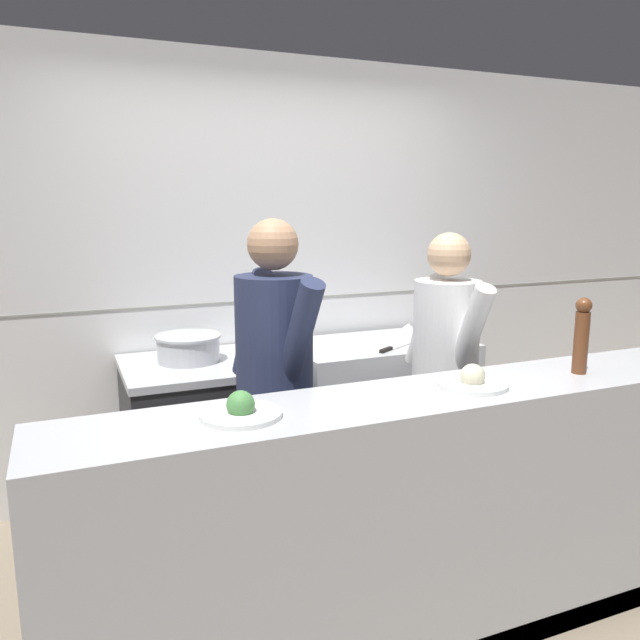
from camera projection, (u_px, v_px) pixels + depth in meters
name	position (u px, v px, depth m)	size (l,w,h in m)	color
ground_plane	(385.00, 613.00, 2.69)	(14.00, 14.00, 0.00)	#7F705B
wall_back_tiled	(268.00, 275.00, 3.85)	(8.00, 0.06, 2.60)	white
oven_range	(211.00, 439.00, 3.46)	(0.91, 0.71, 0.90)	#232326
prep_counter	(378.00, 414.00, 3.86)	(1.08, 0.65, 0.91)	#B7BABF
pass_counter	(430.00, 518.00, 2.47)	(2.91, 0.45, 1.04)	#B7BABF
stock_pot	(188.00, 347.00, 3.37)	(0.35, 0.35, 0.14)	#B7BABF
mixing_bowl_steel	(408.00, 331.00, 3.84)	(0.25, 0.25, 0.10)	#B7BABF
chefs_knife	(395.00, 347.00, 3.62)	(0.35, 0.22, 0.02)	#B7BABF
plated_dish_main	(241.00, 411.00, 2.09)	(0.28, 0.28, 0.10)	white
plated_dish_appetiser	(472.00, 381.00, 2.43)	(0.28, 0.28, 0.10)	white
pepper_mill	(582.00, 334.00, 2.60)	(0.07, 0.07, 0.32)	brown
chef_head_cook	(275.00, 387.00, 2.78)	(0.40, 0.74, 1.68)	black
chef_sous	(444.00, 375.00, 3.13)	(0.33, 0.70, 1.60)	black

